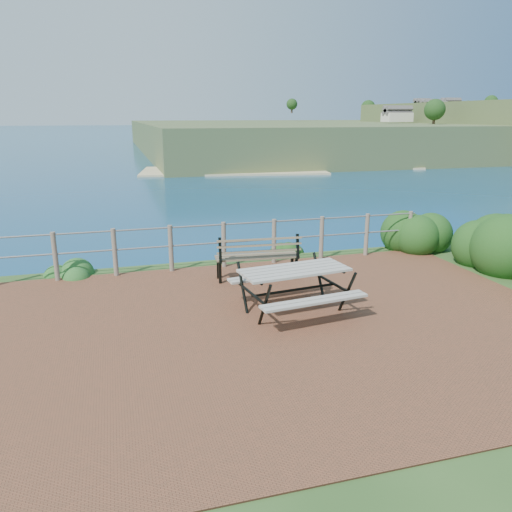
# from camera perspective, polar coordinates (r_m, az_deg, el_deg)

# --- Properties ---
(ground) EXTENTS (10.00, 7.00, 0.12)m
(ground) POSITION_cam_1_polar(r_m,az_deg,el_deg) (8.00, 1.54, -8.13)
(ground) COLOR brown
(ground) RESTS_ON ground
(ocean) EXTENTS (1200.00, 1200.00, 0.00)m
(ocean) POSITION_cam_1_polar(r_m,az_deg,el_deg) (207.01, -15.74, 14.38)
(ocean) COLOR #146179
(ocean) RESTS_ON ground
(safety_railing) EXTENTS (9.40, 0.10, 1.00)m
(safety_railing) POSITION_cam_1_polar(r_m,az_deg,el_deg) (10.89, -3.70, 1.58)
(safety_railing) COLOR #6B5B4C
(safety_railing) RESTS_ON ground
(distant_bay) EXTENTS (290.00, 232.36, 24.00)m
(distant_bay) POSITION_cam_1_polar(r_m,az_deg,el_deg) (273.25, 24.78, 13.44)
(distant_bay) COLOR #435B2D
(distant_bay) RESTS_ON ground
(picnic_table) EXTENTS (1.88, 1.56, 0.76)m
(picnic_table) POSITION_cam_1_polar(r_m,az_deg,el_deg) (8.41, 4.38, -3.39)
(picnic_table) COLOR gray
(picnic_table) RESTS_ON ground
(park_bench) EXTENTS (1.72, 0.55, 0.95)m
(park_bench) POSITION_cam_1_polar(r_m,az_deg,el_deg) (10.06, 0.13, 0.72)
(park_bench) COLOR brown
(park_bench) RESTS_ON ground
(shrub_right_front) EXTENTS (1.59, 1.59, 2.26)m
(shrub_right_front) POSITION_cam_1_polar(r_m,az_deg,el_deg) (12.23, 24.91, -1.08)
(shrub_right_front) COLOR #1E4816
(shrub_right_front) RESTS_ON ground
(shrub_right_edge) EXTENTS (1.16, 1.16, 1.65)m
(shrub_right_edge) POSITION_cam_1_polar(r_m,az_deg,el_deg) (13.23, 17.64, 0.86)
(shrub_right_edge) COLOR #1E4816
(shrub_right_edge) RESTS_ON ground
(shrub_lip_west) EXTENTS (0.72, 0.72, 0.44)m
(shrub_lip_west) POSITION_cam_1_polar(r_m,az_deg,el_deg) (11.12, -20.84, -2.23)
(shrub_lip_west) COLOR #235A21
(shrub_lip_west) RESTS_ON ground
(shrub_lip_east) EXTENTS (0.67, 0.67, 0.37)m
(shrub_lip_east) POSITION_cam_1_polar(r_m,az_deg,el_deg) (12.28, 3.80, 0.46)
(shrub_lip_east) COLOR #1E4816
(shrub_lip_east) RESTS_ON ground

